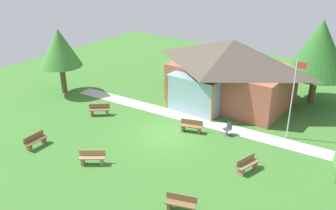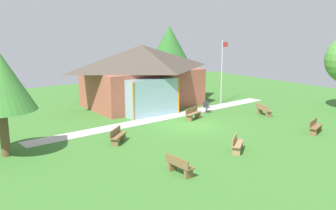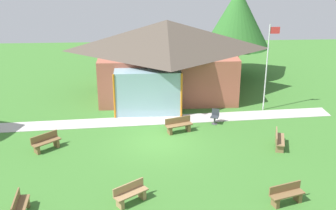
{
  "view_description": "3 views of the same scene",
  "coord_description": "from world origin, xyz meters",
  "px_view_note": "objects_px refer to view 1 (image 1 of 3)",
  "views": [
    {
      "loc": [
        12.88,
        -17.79,
        11.85
      ],
      "look_at": [
        -0.95,
        1.29,
        1.41
      ],
      "focal_mm": 39.83,
      "sensor_mm": 36.0,
      "label": 1
    },
    {
      "loc": [
        -15.07,
        -18.44,
        6.44
      ],
      "look_at": [
        -0.85,
        1.52,
        1.23
      ],
      "focal_mm": 39.29,
      "sensor_mm": 36.0,
      "label": 2
    },
    {
      "loc": [
        -0.67,
        -21.34,
        10.73
      ],
      "look_at": [
        0.58,
        2.92,
        0.92
      ],
      "focal_mm": 47.92,
      "sensor_mm": 36.0,
      "label": 3
    }
  ],
  "objects_px": {
    "pavilion": "(230,70)",
    "bench_rear_near_path": "(191,126)",
    "tree_west_hedge": "(60,48)",
    "bench_mid_right": "(247,165)",
    "bench_front_center": "(92,158)",
    "bench_front_left": "(36,141)",
    "flagpole": "(293,96)",
    "bench_front_right": "(181,204)",
    "bench_mid_left": "(99,110)",
    "tree_behind_pavilion_right": "(319,48)",
    "patio_chair_lawn_spare": "(228,129)"
  },
  "relations": [
    {
      "from": "flagpole",
      "to": "bench_front_right",
      "type": "height_order",
      "value": "flagpole"
    },
    {
      "from": "pavilion",
      "to": "tree_west_hedge",
      "type": "height_order",
      "value": "tree_west_hedge"
    },
    {
      "from": "bench_mid_right",
      "to": "tree_behind_pavilion_right",
      "type": "xyz_separation_m",
      "value": [
        -0.03,
        11.96,
        4.02
      ]
    },
    {
      "from": "bench_front_center",
      "to": "bench_rear_near_path",
      "type": "relative_size",
      "value": 0.94
    },
    {
      "from": "flagpole",
      "to": "bench_mid_right",
      "type": "distance_m",
      "value": 5.69
    },
    {
      "from": "bench_front_left",
      "to": "bench_rear_near_path",
      "type": "relative_size",
      "value": 0.98
    },
    {
      "from": "bench_front_center",
      "to": "tree_behind_pavilion_right",
      "type": "distance_m",
      "value": 18.59
    },
    {
      "from": "bench_front_left",
      "to": "tree_west_hedge",
      "type": "distance_m",
      "value": 9.73
    },
    {
      "from": "bench_mid_right",
      "to": "bench_front_right",
      "type": "bearing_deg",
      "value": 2.62
    },
    {
      "from": "bench_rear_near_path",
      "to": "bench_front_left",
      "type": "bearing_deg",
      "value": 28.42
    },
    {
      "from": "pavilion",
      "to": "patio_chair_lawn_spare",
      "type": "height_order",
      "value": "pavilion"
    },
    {
      "from": "bench_front_center",
      "to": "bench_mid_right",
      "type": "distance_m",
      "value": 8.8
    },
    {
      "from": "bench_front_right",
      "to": "patio_chair_lawn_spare",
      "type": "xyz_separation_m",
      "value": [
        -1.75,
        8.12,
        0.01
      ]
    },
    {
      "from": "bench_rear_near_path",
      "to": "flagpole",
      "type": "bearing_deg",
      "value": -170.65
    },
    {
      "from": "bench_mid_right",
      "to": "tree_behind_pavilion_right",
      "type": "height_order",
      "value": "tree_behind_pavilion_right"
    },
    {
      "from": "bench_mid_left",
      "to": "tree_west_hedge",
      "type": "bearing_deg",
      "value": -54.58
    },
    {
      "from": "tree_behind_pavilion_right",
      "to": "bench_mid_right",
      "type": "bearing_deg",
      "value": -89.85
    },
    {
      "from": "bench_rear_near_path",
      "to": "bench_front_right",
      "type": "relative_size",
      "value": 1.0
    },
    {
      "from": "bench_front_center",
      "to": "tree_behind_pavilion_right",
      "type": "relative_size",
      "value": 0.22
    },
    {
      "from": "pavilion",
      "to": "bench_front_center",
      "type": "bearing_deg",
      "value": -99.27
    },
    {
      "from": "bench_front_left",
      "to": "bench_mid_left",
      "type": "distance_m",
      "value": 5.63
    },
    {
      "from": "bench_rear_near_path",
      "to": "tree_behind_pavilion_right",
      "type": "bearing_deg",
      "value": -135.69
    },
    {
      "from": "tree_west_hedge",
      "to": "bench_mid_right",
      "type": "bearing_deg",
      "value": -5.77
    },
    {
      "from": "bench_mid_right",
      "to": "patio_chair_lawn_spare",
      "type": "relative_size",
      "value": 1.82
    },
    {
      "from": "patio_chair_lawn_spare",
      "to": "tree_behind_pavilion_right",
      "type": "height_order",
      "value": "tree_behind_pavilion_right"
    },
    {
      "from": "patio_chair_lawn_spare",
      "to": "tree_behind_pavilion_right",
      "type": "relative_size",
      "value": 0.13
    },
    {
      "from": "patio_chair_lawn_spare",
      "to": "tree_behind_pavilion_right",
      "type": "bearing_deg",
      "value": -87.29
    },
    {
      "from": "flagpole",
      "to": "bench_front_right",
      "type": "distance_m",
      "value": 10.47
    },
    {
      "from": "tree_west_hedge",
      "to": "bench_rear_near_path",
      "type": "bearing_deg",
      "value": 1.46
    },
    {
      "from": "pavilion",
      "to": "tree_behind_pavilion_right",
      "type": "xyz_separation_m",
      "value": [
        5.4,
        3.74,
        1.8
      ]
    },
    {
      "from": "bench_rear_near_path",
      "to": "bench_mid_right",
      "type": "bearing_deg",
      "value": 138.58
    },
    {
      "from": "pavilion",
      "to": "tree_behind_pavilion_right",
      "type": "relative_size",
      "value": 1.48
    },
    {
      "from": "bench_rear_near_path",
      "to": "bench_mid_left",
      "type": "relative_size",
      "value": 1.09
    },
    {
      "from": "bench_front_center",
      "to": "pavilion",
      "type": "bearing_deg",
      "value": -135.68
    },
    {
      "from": "flagpole",
      "to": "bench_front_left",
      "type": "height_order",
      "value": "flagpole"
    },
    {
      "from": "flagpole",
      "to": "bench_mid_left",
      "type": "distance_m",
      "value": 13.56
    },
    {
      "from": "pavilion",
      "to": "bench_front_right",
      "type": "relative_size",
      "value": 6.26
    },
    {
      "from": "pavilion",
      "to": "tree_behind_pavilion_right",
      "type": "height_order",
      "value": "tree_behind_pavilion_right"
    },
    {
      "from": "pavilion",
      "to": "patio_chair_lawn_spare",
      "type": "bearing_deg",
      "value": -62.97
    },
    {
      "from": "flagpole",
      "to": "bench_rear_near_path",
      "type": "height_order",
      "value": "flagpole"
    },
    {
      "from": "bench_front_center",
      "to": "tree_west_hedge",
      "type": "height_order",
      "value": "tree_west_hedge"
    },
    {
      "from": "pavilion",
      "to": "tree_west_hedge",
      "type": "xyz_separation_m",
      "value": [
        -12.15,
        -6.44,
        1.27
      ]
    },
    {
      "from": "bench_front_right",
      "to": "patio_chair_lawn_spare",
      "type": "distance_m",
      "value": 8.3
    },
    {
      "from": "pavilion",
      "to": "bench_mid_left",
      "type": "height_order",
      "value": "pavilion"
    },
    {
      "from": "bench_front_center",
      "to": "bench_mid_left",
      "type": "distance_m",
      "value": 6.64
    },
    {
      "from": "bench_rear_near_path",
      "to": "pavilion",
      "type": "bearing_deg",
      "value": -105.07
    },
    {
      "from": "tree_west_hedge",
      "to": "tree_behind_pavilion_right",
      "type": "distance_m",
      "value": 20.3
    },
    {
      "from": "patio_chair_lawn_spare",
      "to": "tree_behind_pavilion_right",
      "type": "xyz_separation_m",
      "value": [
        2.82,
        8.81,
        4.0
      ]
    },
    {
      "from": "bench_front_right",
      "to": "bench_mid_left",
      "type": "xyz_separation_m",
      "value": [
        -10.86,
        5.32,
        0.0
      ]
    },
    {
      "from": "pavilion",
      "to": "bench_rear_near_path",
      "type": "xyz_separation_m",
      "value": [
        0.4,
        -6.12,
        -2.22
      ]
    }
  ]
}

